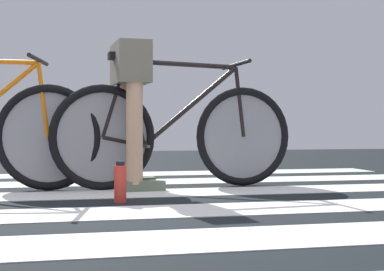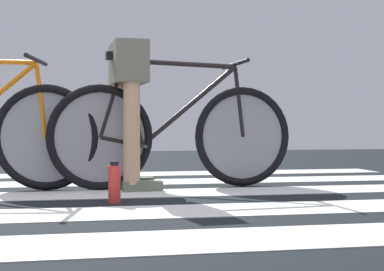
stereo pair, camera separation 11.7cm
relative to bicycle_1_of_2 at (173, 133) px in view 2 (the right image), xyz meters
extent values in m
cube|color=black|center=(-0.46, -0.87, -0.40)|extent=(18.00, 14.00, 0.02)
cube|color=silver|center=(-0.32, -1.82, -0.38)|extent=(5.20, 0.44, 0.00)
cube|color=silver|center=(-0.35, -1.08, -0.38)|extent=(5.20, 0.44, 0.00)
cube|color=silver|center=(-0.54, -0.29, -0.38)|extent=(5.20, 0.44, 0.00)
cube|color=silver|center=(-0.36, 0.45, -0.38)|extent=(5.20, 0.44, 0.00)
cube|color=silver|center=(-0.48, 1.20, -0.38)|extent=(5.20, 0.44, 0.00)
torus|color=black|center=(-0.50, -0.04, -0.03)|extent=(0.72, 0.11, 0.72)
torus|color=black|center=(0.51, 0.04, -0.03)|extent=(0.72, 0.11, 0.72)
cylinder|color=gray|center=(-0.50, -0.04, -0.03)|extent=(0.61, 0.05, 0.61)
cylinder|color=gray|center=(0.51, 0.04, -0.03)|extent=(0.61, 0.05, 0.61)
cylinder|color=black|center=(0.05, 0.00, 0.48)|extent=(0.80, 0.10, 0.05)
cylinder|color=black|center=(0.11, 0.01, 0.19)|extent=(0.70, 0.09, 0.59)
cylinder|color=black|center=(-0.28, -0.02, 0.20)|extent=(0.16, 0.05, 0.59)
cylinder|color=black|center=(-0.36, -0.03, -0.06)|extent=(0.29, 0.05, 0.09)
cylinder|color=black|center=(-0.42, -0.03, 0.23)|extent=(0.19, 0.04, 0.53)
cylinder|color=black|center=(0.48, 0.04, 0.22)|extent=(0.09, 0.04, 0.50)
cube|color=black|center=(-0.34, -0.03, 0.52)|extent=(0.25, 0.11, 0.05)
cylinder|color=black|center=(0.45, 0.04, 0.49)|extent=(0.07, 0.52, 0.03)
cylinder|color=#4C4C51|center=(-0.22, -0.02, -0.09)|extent=(0.05, 0.34, 0.02)
cylinder|color=tan|center=(-0.33, 0.11, 0.12)|extent=(0.11, 0.11, 0.91)
cylinder|color=tan|center=(-0.30, -0.16, 0.12)|extent=(0.11, 0.11, 0.91)
cube|color=#686456|center=(-0.31, -0.03, 0.48)|extent=(0.25, 0.43, 0.28)
cube|color=#5D6955|center=(-0.26, 0.12, -0.35)|extent=(0.27, 0.12, 0.07)
cube|color=#5D6955|center=(-0.23, -0.16, -0.35)|extent=(0.27, 0.12, 0.07)
torus|color=black|center=(-0.87, 0.03, -0.03)|extent=(0.72, 0.18, 0.72)
cylinder|color=gray|center=(-0.87, 0.03, -0.03)|extent=(0.60, 0.11, 0.61)
cylinder|color=orange|center=(-0.90, 0.03, 0.22)|extent=(0.09, 0.04, 0.50)
cylinder|color=black|center=(-0.92, 0.04, 0.49)|extent=(0.12, 0.52, 0.03)
cylinder|color=red|center=(-0.44, -0.69, -0.28)|extent=(0.07, 0.07, 0.21)
cylinder|color=black|center=(-0.44, -0.69, -0.16)|extent=(0.05, 0.05, 0.02)
camera|label=1|loc=(-0.72, -3.87, 0.04)|focal=52.72mm
camera|label=2|loc=(-0.61, -3.87, 0.04)|focal=52.72mm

